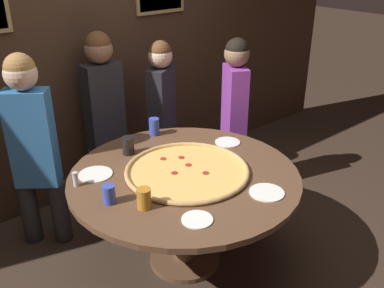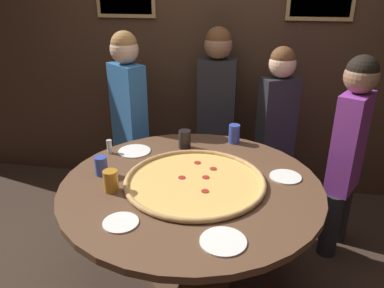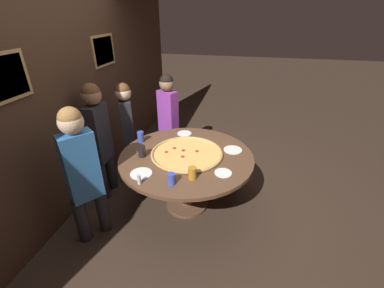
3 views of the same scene
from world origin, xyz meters
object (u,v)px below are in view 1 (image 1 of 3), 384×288
Objects in this scene: white_plate_far_back at (96,174)px; white_plate_near_front at (267,192)px; diner_far_right at (162,108)px; white_plate_left_side at (197,220)px; dining_table at (185,190)px; diner_centre_back at (234,108)px; drink_cup_near_left at (109,194)px; condiment_shaker at (76,179)px; drink_cup_near_right at (144,198)px; white_plate_beside_cup at (228,142)px; drink_cup_far_left at (128,146)px; diner_far_left at (104,110)px; giant_pizza at (187,171)px; drink_cup_far_right at (154,127)px; diner_side_left at (33,143)px.

white_plate_far_back is 1.04× the size of white_plate_near_front.
white_plate_left_side is at bearing 32.66° from diner_far_right.
diner_far_right is (0.53, 0.99, 0.19)m from dining_table.
white_plate_left_side is at bearing -23.93° from diner_centre_back.
condiment_shaker is (-0.07, 0.31, -0.01)m from drink_cup_near_left.
white_plate_beside_cup is at bearing 18.46° from drink_cup_near_right.
diner_far_left is (0.16, 0.63, 0.05)m from drink_cup_far_left.
drink_cup_near_left is at bearing -105.04° from white_plate_far_back.
white_plate_left_side is at bearing -122.99° from giant_pizza.
drink_cup_far_right reaches higher than white_plate_beside_cup.
condiment_shaker is at bearing -54.55° from diner_centre_back.
diner_far_left is 0.53m from diner_far_right.
diner_centre_back reaches higher than drink_cup_near_left.
white_plate_near_front is 2.27× the size of condiment_shaker.
drink_cup_near_right is 1.08× the size of drink_cup_near_left.
diner_side_left is at bearing 128.37° from giant_pizza.
white_plate_beside_cup is at bearing 64.99° from white_plate_near_front.
diner_far_right reaches higher than condiment_shaker.
white_plate_near_front is at bearing 96.26° from diner_far_left.
drink_cup_near_left is 0.65m from drink_cup_far_left.
white_plate_near_front is at bearing -51.17° from white_plate_far_back.
diner_far_left is (0.03, 1.12, 0.25)m from dining_table.
diner_far_left is at bearing -43.00° from diner_far_right.
drink_cup_near_right is 0.95× the size of drink_cup_far_left.
drink_cup_far_left is at bearing -155.13° from drink_cup_far_right.
diner_far_left is at bearing 79.24° from white_plate_left_side.
drink_cup_far_right is 0.61× the size of white_plate_far_back.
diner_centre_back is (0.75, 1.04, 0.07)m from white_plate_near_front.
white_plate_near_front is (0.37, -1.01, -0.06)m from drink_cup_far_left.
drink_cup_far_left is 0.69× the size of white_plate_beside_cup.
condiment_shaker is (-0.20, 0.48, -0.01)m from drink_cup_near_right.
diner_side_left is at bearing 149.71° from white_plate_beside_cup.
diner_far_right reaches higher than white_plate_beside_cup.
diner_far_right is at bearing -137.98° from diner_side_left.
drink_cup_near_left is 1.64m from diner_centre_back.
white_plate_left_side is 1.61m from diner_far_left.
drink_cup_far_right is (0.21, 0.65, 0.20)m from dining_table.
white_plate_far_back is (-0.49, 0.37, -0.01)m from giant_pizza.
giant_pizza is 0.56× the size of diner_side_left.
drink_cup_near_right is 0.76m from white_plate_near_front.
drink_cup_far_right is at bearing -157.58° from diner_side_left.
drink_cup_far_left reaches higher than drink_cup_near_right.
diner_far_right reaches higher than white_plate_near_front.
dining_table is at bearing 164.86° from diner_side_left.
diner_far_right is at bearing 163.96° from diner_far_left.
giant_pizza is 8.72× the size of condiment_shaker.
drink_cup_far_right is 0.74m from white_plate_far_back.
white_plate_near_front is at bearing -69.66° from drink_cup_far_left.
condiment_shaker is 0.58m from diner_side_left.
white_plate_beside_cup is 0.88× the size of white_plate_near_front.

